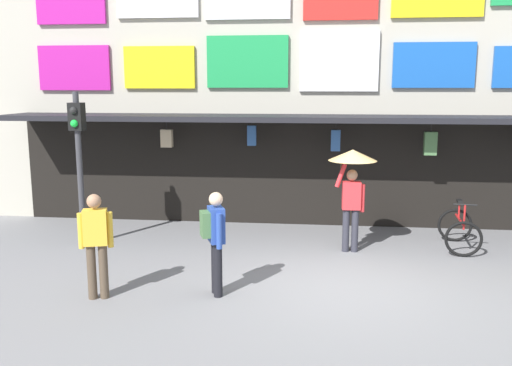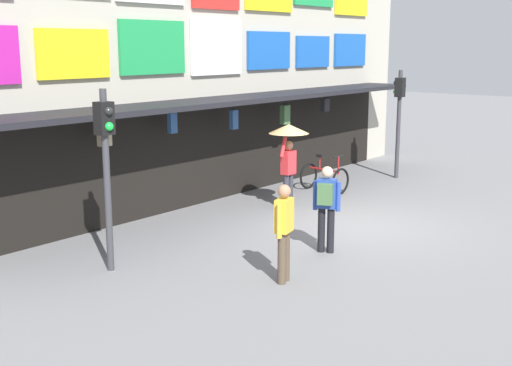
{
  "view_description": "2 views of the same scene",
  "coord_description": "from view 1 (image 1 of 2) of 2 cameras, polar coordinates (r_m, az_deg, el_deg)",
  "views": [
    {
      "loc": [
        -0.48,
        -8.84,
        3.32
      ],
      "look_at": [
        -1.51,
        0.41,
        1.64
      ],
      "focal_mm": 38.04,
      "sensor_mm": 36.0,
      "label": 1
    },
    {
      "loc": [
        -12.35,
        -7.37,
        3.92
      ],
      "look_at": [
        -2.42,
        0.72,
        1.24
      ],
      "focal_mm": 46.46,
      "sensor_mm": 36.0,
      "label": 2
    }
  ],
  "objects": [
    {
      "name": "ground_plane",
      "position": [
        9.46,
        9.02,
        -10.46
      ],
      "size": [
        80.0,
        80.0,
        0.0
      ],
      "primitive_type": "plane",
      "color": "slate"
    },
    {
      "name": "shopfront",
      "position": [
        13.43,
        8.63,
        12.85
      ],
      "size": [
        18.0,
        2.6,
        8.0
      ],
      "color": "#B2AD9E",
      "rests_on": "ground"
    },
    {
      "name": "traffic_light_near",
      "position": [
        11.64,
        -18.19,
        3.89
      ],
      "size": [
        0.29,
        0.33,
        3.2
      ],
      "color": "#38383D",
      "rests_on": "ground"
    },
    {
      "name": "bicycle_parked",
      "position": [
        11.9,
        20.59,
        -4.67
      ],
      "size": [
        0.82,
        1.22,
        1.05
      ],
      "color": "black",
      "rests_on": "ground"
    },
    {
      "name": "pedestrian_in_purple",
      "position": [
        8.82,
        -16.47,
        -5.81
      ],
      "size": [
        0.51,
        0.31,
        1.68
      ],
      "color": "brown",
      "rests_on": "ground"
    },
    {
      "name": "pedestrian_in_green",
      "position": [
        8.62,
        -4.35,
        -5.53
      ],
      "size": [
        0.44,
        0.5,
        1.68
      ],
      "color": "black",
      "rests_on": "ground"
    },
    {
      "name": "pedestrian_with_umbrella",
      "position": [
        10.88,
        10.08,
        1.2
      ],
      "size": [
        0.96,
        0.96,
        2.08
      ],
      "color": "#2D2D38",
      "rests_on": "ground"
    }
  ]
}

